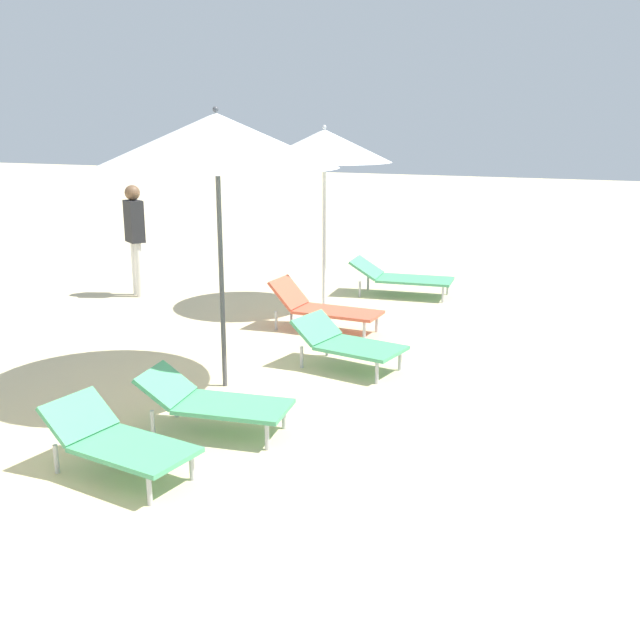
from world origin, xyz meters
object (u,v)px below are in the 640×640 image
lounger_third_shoreside (348,343)px  lounger_farthest_inland (323,307)px  lounger_farthest_shoreside (401,277)px  umbrella_third (217,141)px  lounger_second_shoreside (118,440)px  lounger_third_inland (213,401)px  person_walking_near (135,229)px  umbrella_farthest (324,146)px

lounger_third_shoreside → lounger_farthest_inland: (-0.92, 1.34, 0.02)m
lounger_farthest_shoreside → lounger_farthest_inland: size_ratio=1.15×
umbrella_third → lounger_third_shoreside: 2.68m
lounger_second_shoreside → lounger_third_inland: 1.07m
lounger_third_inland → lounger_third_shoreside: bearing=69.9°
lounger_second_shoreside → person_walking_near: size_ratio=0.73×
umbrella_farthest → lounger_farthest_inland: bearing=-66.2°
lounger_farthest_inland → person_walking_near: size_ratio=0.83×
umbrella_third → lounger_farthest_shoreside: umbrella_third is taller
lounger_second_shoreside → lounger_third_inland: size_ratio=0.91×
lounger_farthest_inland → lounger_third_shoreside: bearing=-55.6°
umbrella_farthest → lounger_third_inland: bearing=-77.4°
lounger_farthest_shoreside → person_walking_near: (-3.88, -1.80, 0.78)m
lounger_farthest_shoreside → lounger_third_shoreside: bearing=-88.1°
lounger_farthest_inland → lounger_farthest_shoreside: bearing=83.7°
lounger_third_inland → umbrella_farthest: (-1.06, 4.75, 2.11)m
umbrella_farthest → lounger_second_shoreside: bearing=-81.7°
lounger_third_inland → person_walking_near: person_walking_near is taller
lounger_third_shoreside → person_walking_near: size_ratio=0.73×
umbrella_farthest → person_walking_near: umbrella_farthest is taller
umbrella_farthest → person_walking_near: bearing=-169.3°
lounger_third_inland → umbrella_farthest: umbrella_farthest is taller
umbrella_farthest → person_walking_near: size_ratio=1.51×
lounger_third_shoreside → lounger_farthest_shoreside: (-0.65, 3.80, 0.01)m
lounger_third_inland → lounger_farthest_shoreside: size_ratio=0.83×
lounger_second_shoreside → lounger_third_shoreside: bearing=85.5°
lounger_farthest_inland → umbrella_farthest: bearing=113.7°
person_walking_near → lounger_third_inland: bearing=77.0°
umbrella_third → person_walking_near: 4.93m
lounger_third_shoreside → person_walking_near: (-4.53, 2.00, 0.79)m
lounger_third_shoreside → umbrella_farthest: umbrella_farthest is taller
lounger_third_inland → person_walking_near: 5.93m
umbrella_farthest → person_walking_near: 3.38m
lounger_third_inland → person_walking_near: (-4.13, 4.17, 0.80)m
umbrella_third → lounger_third_inland: bearing=-62.6°
umbrella_third → lounger_farthest_inland: bearing=88.9°
umbrella_third → lounger_second_shoreside: bearing=-80.8°
lounger_third_inland → umbrella_third: bearing=107.7°
umbrella_third → lounger_third_inland: 2.57m
lounger_third_inland → umbrella_farthest: size_ratio=0.52×
lounger_farthest_shoreside → lounger_third_inland: bearing=-95.4°
lounger_farthest_shoreside → lounger_farthest_inland: 2.47m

